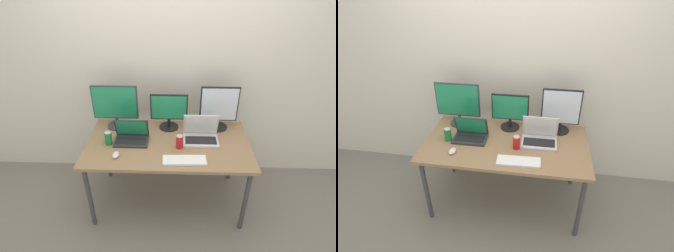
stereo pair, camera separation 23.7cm
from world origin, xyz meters
TOP-DOWN VIEW (x-y plane):
  - ground_plane at (0.00, 0.00)m, footprint 16.00×16.00m
  - wall_back at (0.00, 0.59)m, footprint 7.00×0.08m
  - work_desk at (0.00, 0.00)m, footprint 1.53×0.82m
  - monitor_left at (-0.53, 0.28)m, footprint 0.45×0.20m
  - monitor_center at (-0.00, 0.27)m, footprint 0.37×0.20m
  - monitor_right at (0.49, 0.29)m, footprint 0.37×0.21m
  - laptop_silver at (-0.34, 0.02)m, footprint 0.32×0.21m
  - laptop_secondary at (0.31, 0.06)m, footprint 0.33×0.24m
  - keyboard_main at (0.15, -0.28)m, footprint 0.37×0.14m
  - mouse_by_keyboard at (-0.45, -0.23)m, footprint 0.06×0.10m
  - soda_can_near_keyboard at (0.11, -0.08)m, footprint 0.07×0.07m
  - soda_can_by_laptop at (-0.55, -0.04)m, footprint 0.07×0.07m

SIDE VIEW (x-z plane):
  - ground_plane at x=0.00m, z-range 0.00..0.00m
  - work_desk at x=0.00m, z-range 0.31..1.05m
  - keyboard_main at x=0.15m, z-range 0.74..0.76m
  - mouse_by_keyboard at x=-0.45m, z-range 0.74..0.77m
  - laptop_silver at x=-0.34m, z-range 0.68..0.90m
  - laptop_secondary at x=0.31m, z-range 0.67..0.92m
  - soda_can_near_keyboard at x=0.11m, z-range 0.74..0.87m
  - soda_can_by_laptop at x=-0.55m, z-range 0.74..0.87m
  - monitor_center at x=0.00m, z-range 0.75..1.12m
  - monitor_right at x=0.49m, z-range 0.74..1.19m
  - monitor_left at x=-0.53m, z-range 0.76..1.20m
  - wall_back at x=0.00m, z-range 0.00..2.60m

